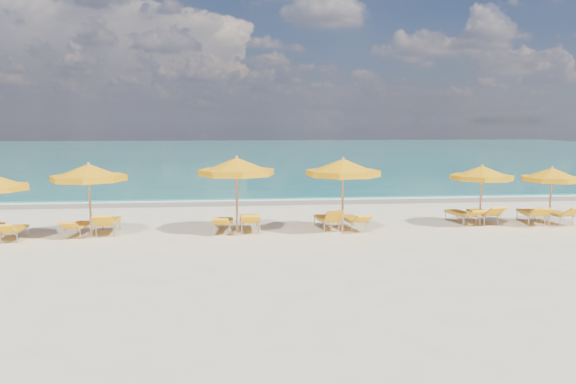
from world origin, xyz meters
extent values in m
plane|color=beige|center=(0.00, 0.00, 0.00)|extent=(120.00, 120.00, 0.00)
cube|color=#126A61|center=(0.00, 48.00, 0.00)|extent=(120.00, 80.00, 0.30)
cube|color=tan|center=(0.00, 7.40, 0.00)|extent=(120.00, 2.60, 0.01)
cube|color=white|center=(0.00, 8.20, 0.00)|extent=(120.00, 1.20, 0.03)
cube|color=white|center=(-6.00, 17.00, 0.00)|extent=(14.00, 0.36, 0.05)
cube|color=white|center=(8.00, 24.00, 0.00)|extent=(18.00, 0.30, 0.05)
cylinder|color=tan|center=(-6.66, 0.00, 1.18)|extent=(0.07, 0.07, 2.35)
cone|color=#FBA50C|center=(-6.66, 0.00, 2.16)|extent=(2.59, 2.59, 0.47)
cylinder|color=#FBA50C|center=(-6.66, 0.00, 1.93)|extent=(2.61, 2.61, 0.19)
sphere|color=tan|center=(-6.66, 0.00, 2.40)|extent=(0.10, 0.10, 0.10)
cylinder|color=tan|center=(-1.88, 0.20, 1.25)|extent=(0.08, 0.08, 2.50)
cone|color=#FBA50C|center=(-1.88, 0.20, 2.30)|extent=(2.90, 2.90, 0.50)
cylinder|color=#FBA50C|center=(-1.88, 0.20, 2.06)|extent=(2.93, 2.93, 0.20)
sphere|color=tan|center=(-1.88, 0.20, 2.56)|extent=(0.11, 0.11, 0.11)
cylinder|color=tan|center=(1.70, -0.11, 1.23)|extent=(0.08, 0.08, 2.46)
cone|color=#FBA50C|center=(1.70, -0.11, 2.27)|extent=(3.13, 3.13, 0.49)
cylinder|color=#FBA50C|center=(1.70, -0.11, 2.02)|extent=(3.16, 3.16, 0.20)
sphere|color=tan|center=(1.70, -0.11, 2.52)|extent=(0.11, 0.11, 0.11)
cylinder|color=tan|center=(6.89, 0.52, 1.07)|extent=(0.07, 0.07, 2.14)
cone|color=#FBA50C|center=(6.89, 0.52, 1.97)|extent=(2.78, 2.78, 0.43)
cylinder|color=#FBA50C|center=(6.89, 0.52, 1.76)|extent=(2.81, 2.81, 0.17)
sphere|color=tan|center=(6.89, 0.52, 2.19)|extent=(0.10, 0.10, 0.10)
cylinder|color=tan|center=(9.41, 0.28, 1.03)|extent=(0.06, 0.06, 2.07)
cone|color=#FBA50C|center=(9.41, 0.28, 1.90)|extent=(2.19, 2.19, 0.41)
cylinder|color=#FBA50C|center=(9.41, 0.28, 1.70)|extent=(2.21, 2.21, 0.17)
sphere|color=tan|center=(9.41, 0.28, 2.12)|extent=(0.09, 0.09, 0.09)
cube|color=#FBAB0F|center=(-8.99, -0.16, 0.34)|extent=(0.56, 1.19, 0.07)
cube|color=#FBAB0F|center=(-8.97, -0.98, 0.49)|extent=(0.54, 0.52, 0.36)
cube|color=#FBAB0F|center=(-7.11, 0.34, 0.34)|extent=(0.67, 1.24, 0.07)
cube|color=#FBAB0F|center=(-7.22, -0.49, 0.47)|extent=(0.59, 0.59, 0.32)
cube|color=#FBAB0F|center=(-6.22, 0.60, 0.40)|extent=(0.68, 1.42, 0.09)
cube|color=#FBAB0F|center=(-6.18, -0.37, 0.59)|extent=(0.65, 0.62, 0.43)
cube|color=#FBAB0F|center=(-2.34, 0.47, 0.35)|extent=(0.66, 1.26, 0.07)
cube|color=#FBAB0F|center=(-2.43, -0.38, 0.48)|extent=(0.59, 0.59, 0.32)
cube|color=#FBAB0F|center=(-1.44, 0.58, 0.40)|extent=(0.63, 1.39, 0.09)
cube|color=#FBAB0F|center=(-1.44, -0.40, 0.56)|extent=(0.62, 0.62, 0.38)
cube|color=#FBAB0F|center=(1.25, 0.54, 0.37)|extent=(0.73, 1.34, 0.08)
cube|color=#FBAB0F|center=(1.36, -0.30, 0.58)|extent=(0.63, 0.56, 0.47)
cube|color=#FBAB0F|center=(2.15, 0.41, 0.37)|extent=(0.79, 1.36, 0.08)
cube|color=#FBAB0F|center=(2.31, -0.48, 0.51)|extent=(0.66, 0.67, 0.34)
cube|color=#FBAB0F|center=(6.42, 1.19, 0.37)|extent=(0.81, 1.36, 0.08)
cube|color=#FBAB0F|center=(6.60, 0.30, 0.49)|extent=(0.67, 0.68, 0.31)
cube|color=#FBAB0F|center=(7.29, 1.21, 0.38)|extent=(0.69, 1.35, 0.08)
cube|color=#FBAB0F|center=(7.37, 0.31, 0.55)|extent=(0.63, 0.60, 0.41)
cube|color=#FBAB0F|center=(9.01, 0.87, 0.39)|extent=(0.82, 1.43, 0.08)
cube|color=#FBAB0F|center=(8.85, -0.06, 0.56)|extent=(0.69, 0.68, 0.40)
cube|color=#FBAB0F|center=(9.85, 0.80, 0.39)|extent=(0.87, 1.45, 0.08)
cube|color=#FBAB0F|center=(10.04, -0.12, 0.56)|extent=(0.71, 0.70, 0.41)
camera|label=1|loc=(-2.12, -18.67, 3.78)|focal=35.00mm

